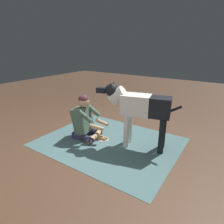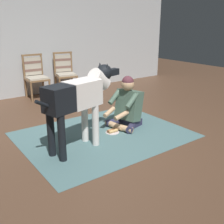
{
  "view_description": "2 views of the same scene",
  "coord_description": "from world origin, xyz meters",
  "px_view_note": "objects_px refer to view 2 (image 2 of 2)",
  "views": [
    {
      "loc": [
        -1.66,
        2.74,
        1.73
      ],
      "look_at": [
        0.07,
        0.14,
        0.63
      ],
      "focal_mm": 30.8,
      "sensor_mm": 36.0,
      "label": 1
    },
    {
      "loc": [
        -2.02,
        -3.1,
        1.68
      ],
      "look_at": [
        0.19,
        -0.08,
        0.42
      ],
      "focal_mm": 43.34,
      "sensor_mm": 36.0,
      "label": 2
    }
  ],
  "objects_px": {
    "dining_chair_left_of_pair": "(35,74)",
    "hot_dog_on_plate": "(112,131)",
    "large_dog": "(80,97)",
    "dining_chair_right_of_pair": "(65,71)",
    "person_sitting_on_floor": "(127,106)"
  },
  "relations": [
    {
      "from": "dining_chair_left_of_pair",
      "to": "hot_dog_on_plate",
      "type": "xyz_separation_m",
      "value": [
        0.18,
        -2.71,
        -0.52
      ]
    },
    {
      "from": "dining_chair_left_of_pair",
      "to": "hot_dog_on_plate",
      "type": "relative_size",
      "value": 4.54
    },
    {
      "from": "dining_chair_left_of_pair",
      "to": "person_sitting_on_floor",
      "type": "bearing_deg",
      "value": -78.46
    },
    {
      "from": "dining_chair_right_of_pair",
      "to": "hot_dog_on_plate",
      "type": "xyz_separation_m",
      "value": [
        -0.56,
        -2.71,
        -0.52
      ]
    },
    {
      "from": "dining_chair_left_of_pair",
      "to": "large_dog",
      "type": "xyz_separation_m",
      "value": [
        -0.47,
        -2.86,
        0.19
      ]
    },
    {
      "from": "dining_chair_right_of_pair",
      "to": "hot_dog_on_plate",
      "type": "height_order",
      "value": "dining_chair_right_of_pair"
    },
    {
      "from": "person_sitting_on_floor",
      "to": "hot_dog_on_plate",
      "type": "relative_size",
      "value": 3.95
    },
    {
      "from": "large_dog",
      "to": "hot_dog_on_plate",
      "type": "xyz_separation_m",
      "value": [
        0.65,
        0.15,
        -0.71
      ]
    },
    {
      "from": "large_dog",
      "to": "hot_dog_on_plate",
      "type": "height_order",
      "value": "large_dog"
    },
    {
      "from": "large_dog",
      "to": "person_sitting_on_floor",
      "type": "bearing_deg",
      "value": 13.34
    },
    {
      "from": "person_sitting_on_floor",
      "to": "hot_dog_on_plate",
      "type": "distance_m",
      "value": 0.49
    },
    {
      "from": "dining_chair_left_of_pair",
      "to": "hot_dog_on_plate",
      "type": "height_order",
      "value": "dining_chair_left_of_pair"
    },
    {
      "from": "dining_chair_left_of_pair",
      "to": "large_dog",
      "type": "bearing_deg",
      "value": -99.41
    },
    {
      "from": "person_sitting_on_floor",
      "to": "large_dog",
      "type": "distance_m",
      "value": 1.11
    },
    {
      "from": "dining_chair_left_of_pair",
      "to": "dining_chair_right_of_pair",
      "type": "distance_m",
      "value": 0.73
    }
  ]
}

